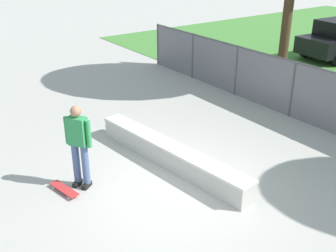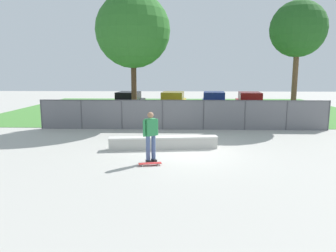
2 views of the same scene
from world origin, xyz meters
name	(u,v)px [view 2 (image 2 of 2)]	position (x,y,z in m)	size (l,w,h in m)	color
ground_plane	(184,153)	(0.00, 0.00, 0.00)	(80.00, 80.00, 0.00)	#ADAAA3
grass_strip	(181,108)	(0.00, 15.52, 0.01)	(28.05, 20.00, 0.02)	#478438
concrete_ledge	(163,143)	(-0.88, 0.66, 0.26)	(4.59, 1.01, 0.52)	#B7B5AD
skateboarder	(151,135)	(-1.23, -1.36, 1.01)	(0.52, 0.42, 1.82)	black
skateboard	(150,163)	(-1.22, -1.78, 0.07)	(0.82, 0.36, 0.09)	red
chainlink_fence	(183,113)	(0.00, 5.22, 0.91)	(16.12, 0.07, 1.67)	#4C4C51
tree_near_left	(133,31)	(-2.96, 6.90, 5.59)	(4.39, 4.39, 7.80)	#47301E
tree_near_right	(298,30)	(6.79, 7.33, 5.66)	(3.30, 3.30, 7.35)	brown
car_black	(129,102)	(-4.15, 12.40, 0.84)	(2.31, 4.35, 1.66)	black
car_yellow	(173,102)	(-0.69, 12.40, 0.84)	(2.31, 4.35, 1.66)	gold
car_blue	(214,102)	(2.52, 12.65, 0.84)	(2.31, 4.35, 1.66)	#233D9E
car_red	(249,103)	(5.21, 12.22, 0.84)	(2.31, 4.35, 1.66)	#B21E1E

